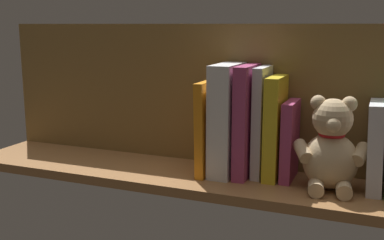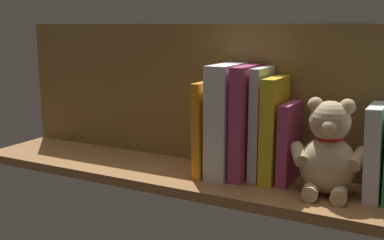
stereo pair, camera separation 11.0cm
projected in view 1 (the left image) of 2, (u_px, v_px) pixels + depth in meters
ground_plane at (192, 176)px, 112.41cm from camera, size 114.21×24.27×2.20cm
shelf_back_panel at (207, 94)px, 117.77cm from camera, size 114.21×1.50×34.28cm
book_3 at (376, 147)px, 97.96cm from camera, size 3.61×12.06×18.75cm
teddy_bear at (331, 149)px, 98.75cm from camera, size 15.92×13.74×19.80cm
book_4 at (290, 141)px, 105.24cm from camera, size 2.37×10.81×17.63cm
book_5 at (275, 128)px, 105.69cm from camera, size 3.06×11.40×23.01cm
book_6 at (262, 122)px, 107.13cm from camera, size 2.16×10.45×24.95cm
book_7 at (247, 121)px, 107.12cm from camera, size 2.91×12.99×25.30cm
dictionary_thick_white at (227, 120)px, 108.45cm from camera, size 5.01×13.58×25.45cm
book_8 at (209, 127)px, 110.10cm from camera, size 2.40×14.36×21.59cm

